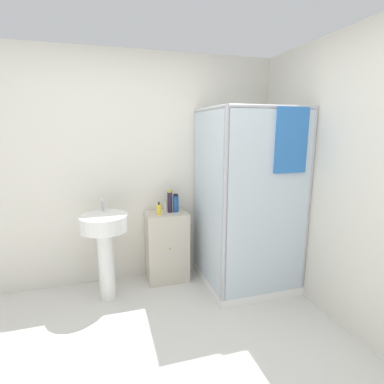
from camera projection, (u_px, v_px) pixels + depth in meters
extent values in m
cube|color=silver|center=(128.00, 171.00, 3.29)|extent=(6.40, 0.06, 2.50)
cube|color=white|center=(244.00, 277.00, 3.42)|extent=(0.92, 0.92, 0.09)
cylinder|color=#B2B2B7|center=(263.00, 189.00, 3.76)|extent=(0.04, 0.04, 1.91)
cylinder|color=#B2B2B7|center=(196.00, 193.00, 3.52)|extent=(0.04, 0.04, 1.91)
cylinder|color=#B2B2B7|center=(308.00, 206.00, 2.94)|extent=(0.04, 0.04, 1.91)
cylinder|color=#B2B2B7|center=(225.00, 214.00, 2.69)|extent=(0.04, 0.04, 1.91)
cylinder|color=#B2B2B7|center=(274.00, 107.00, 2.62)|extent=(0.88, 0.04, 0.04)
cylinder|color=#B2B2B7|center=(232.00, 112.00, 3.44)|extent=(0.88, 0.04, 0.04)
cylinder|color=#B2B2B7|center=(209.00, 109.00, 2.91)|extent=(0.04, 0.88, 0.04)
cylinder|color=#B2B2B7|center=(288.00, 110.00, 3.15)|extent=(0.04, 0.88, 0.04)
cube|color=silver|center=(269.00, 207.00, 2.80)|extent=(0.85, 0.01, 1.78)
cube|color=silver|center=(207.00, 200.00, 3.09)|extent=(0.01, 0.85, 1.78)
cylinder|color=#B7BABF|center=(249.00, 203.00, 3.68)|extent=(0.02, 0.02, 1.43)
cylinder|color=#B7BABF|center=(254.00, 143.00, 3.48)|extent=(0.07, 0.07, 0.04)
cube|color=#2D6BB7|center=(292.00, 141.00, 2.70)|extent=(0.32, 0.03, 0.59)
cube|color=beige|center=(167.00, 246.00, 3.39)|extent=(0.45, 0.32, 0.79)
sphere|color=gold|center=(170.00, 249.00, 3.22)|extent=(0.02, 0.02, 0.02)
cylinder|color=white|center=(107.00, 265.00, 2.99)|extent=(0.16, 0.16, 0.73)
cylinder|color=white|center=(104.00, 223.00, 2.90)|extent=(0.46, 0.46, 0.15)
cylinder|color=#B7BABF|center=(103.00, 205.00, 3.02)|extent=(0.02, 0.02, 0.13)
cube|color=#B7BABF|center=(102.00, 200.00, 2.98)|extent=(0.02, 0.07, 0.02)
cylinder|color=yellow|center=(159.00, 210.00, 3.23)|extent=(0.05, 0.05, 0.11)
cylinder|color=black|center=(159.00, 204.00, 3.21)|extent=(0.02, 0.02, 0.02)
cube|color=black|center=(159.00, 202.00, 3.20)|extent=(0.01, 0.03, 0.01)
cylinder|color=#281E33|center=(170.00, 202.00, 3.30)|extent=(0.05, 0.05, 0.22)
cylinder|color=gold|center=(170.00, 191.00, 3.28)|extent=(0.05, 0.05, 0.02)
cylinder|color=#1E4C93|center=(176.00, 204.00, 3.33)|extent=(0.06, 0.06, 0.18)
cylinder|color=black|center=(176.00, 195.00, 3.30)|extent=(0.05, 0.05, 0.02)
cylinder|color=white|center=(166.00, 206.00, 3.37)|extent=(0.06, 0.06, 0.10)
cylinder|color=silver|center=(166.00, 201.00, 3.36)|extent=(0.02, 0.02, 0.02)
cube|color=silver|center=(167.00, 200.00, 3.34)|extent=(0.01, 0.03, 0.01)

